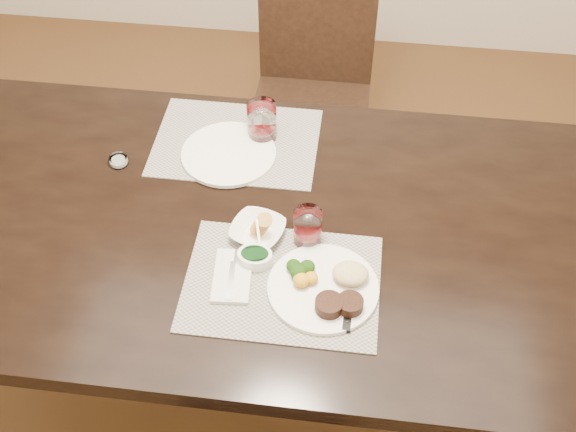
# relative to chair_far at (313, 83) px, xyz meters

# --- Properties ---
(ground_plane) EXTENTS (4.50, 4.50, 0.00)m
(ground_plane) POSITION_rel_chair_far_xyz_m (0.00, -0.93, -0.50)
(ground_plane) COLOR #472D17
(ground_plane) RESTS_ON ground
(dining_table) EXTENTS (2.00, 1.00, 0.75)m
(dining_table) POSITION_rel_chair_far_xyz_m (0.00, -0.93, 0.16)
(dining_table) COLOR black
(dining_table) RESTS_ON ground
(chair_far) EXTENTS (0.42, 0.42, 0.90)m
(chair_far) POSITION_rel_chair_far_xyz_m (0.00, 0.00, 0.00)
(chair_far) COLOR black
(chair_far) RESTS_ON ground
(placemat_near) EXTENTS (0.46, 0.34, 0.00)m
(placemat_near) POSITION_rel_chair_far_xyz_m (0.03, -1.12, 0.25)
(placemat_near) COLOR gray
(placemat_near) RESTS_ON dining_table
(placemat_far) EXTENTS (0.46, 0.34, 0.00)m
(placemat_far) POSITION_rel_chair_far_xyz_m (-0.16, -0.64, 0.25)
(placemat_far) COLOR gray
(placemat_far) RESTS_ON dining_table
(dinner_plate) EXTENTS (0.26, 0.26, 0.05)m
(dinner_plate) POSITION_rel_chair_far_xyz_m (0.14, -1.13, 0.27)
(dinner_plate) COLOR white
(dinner_plate) RESTS_ON placemat_near
(napkin_fork) EXTENTS (0.10, 0.16, 0.02)m
(napkin_fork) POSITION_rel_chair_far_xyz_m (-0.08, -1.12, 0.26)
(napkin_fork) COLOR silver
(napkin_fork) RESTS_ON placemat_near
(steak_knife) EXTENTS (0.02, 0.22, 0.01)m
(steak_knife) POSITION_rel_chair_far_xyz_m (0.20, -1.17, 0.26)
(steak_knife) COLOR white
(steak_knife) RESTS_ON placemat_near
(cracker_bowl) EXTENTS (0.16, 0.16, 0.06)m
(cracker_bowl) POSITION_rel_chair_far_xyz_m (-0.04, -0.98, 0.27)
(cracker_bowl) COLOR white
(cracker_bowl) RESTS_ON placemat_near
(sauce_ramekin) EXTENTS (0.08, 0.13, 0.07)m
(sauce_ramekin) POSITION_rel_chair_far_xyz_m (-0.04, -1.06, 0.27)
(sauce_ramekin) COLOR white
(sauce_ramekin) RESTS_ON placemat_near
(wine_glass_near) EXTENTS (0.07, 0.07, 0.10)m
(wine_glass_near) POSITION_rel_chair_far_xyz_m (0.08, -0.98, 0.29)
(wine_glass_near) COLOR white
(wine_glass_near) RESTS_ON placemat_near
(far_plate) EXTENTS (0.26, 0.26, 0.01)m
(far_plate) POSITION_rel_chair_far_xyz_m (-0.17, -0.69, 0.26)
(far_plate) COLOR white
(far_plate) RESTS_ON placemat_far
(wine_glass_far) EXTENTS (0.08, 0.08, 0.11)m
(wine_glass_far) POSITION_rel_chair_far_xyz_m (-0.09, -0.61, 0.30)
(wine_glass_far) COLOR white
(wine_glass_far) RESTS_ON placemat_far
(salt_cellar) EXTENTS (0.05, 0.05, 0.02)m
(salt_cellar) POSITION_rel_chair_far_xyz_m (-0.47, -0.76, 0.26)
(salt_cellar) COLOR white
(salt_cellar) RESTS_ON dining_table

